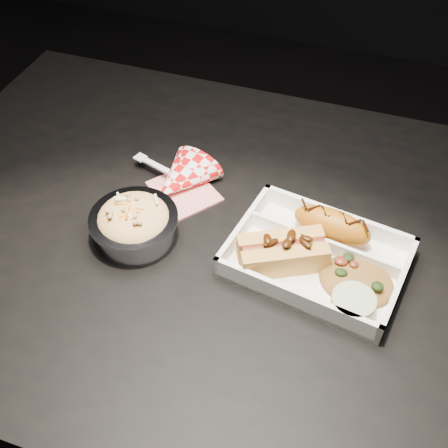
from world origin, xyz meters
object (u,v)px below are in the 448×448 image
at_px(dining_table, 245,272).
at_px(food_tray, 317,260).
at_px(hotdog, 283,251).
at_px(foil_coleslaw_cup, 134,222).
at_px(fried_pastry, 332,225).
at_px(napkin_fork, 180,180).

height_order(dining_table, food_tray, food_tray).
bearing_deg(hotdog, foil_coleslaw_cup, 156.69).
xyz_separation_m(fried_pastry, hotdog, (-0.06, -0.07, -0.00)).
bearing_deg(hotdog, fried_pastry, 24.14).
distance_m(dining_table, hotdog, 0.15).
xyz_separation_m(fried_pastry, napkin_fork, (-0.26, 0.04, -0.02)).
distance_m(food_tray, napkin_fork, 0.27).
height_order(hotdog, napkin_fork, napkin_fork).
relative_size(dining_table, hotdog, 8.60).
height_order(dining_table, napkin_fork, napkin_fork).
bearing_deg(foil_coleslaw_cup, fried_pastry, 17.70).
bearing_deg(hotdog, napkin_fork, 123.68).
xyz_separation_m(fried_pastry, foil_coleslaw_cup, (-0.29, -0.09, 0.00)).
bearing_deg(fried_pastry, dining_table, -164.76).
xyz_separation_m(dining_table, foil_coleslaw_cup, (-0.16, -0.06, 0.12)).
relative_size(hotdog, napkin_fork, 0.78).
bearing_deg(foil_coleslaw_cup, hotdog, 4.43).
height_order(hotdog, foil_coleslaw_cup, foil_coleslaw_cup).
distance_m(food_tray, hotdog, 0.06).
bearing_deg(dining_table, food_tray, -10.28).
height_order(dining_table, hotdog, hotdog).
distance_m(dining_table, food_tray, 0.15).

